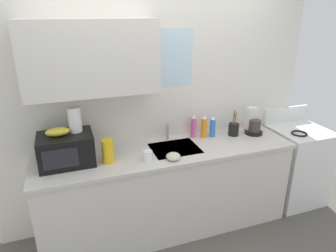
# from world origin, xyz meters

# --- Properties ---
(kitchen_wall_assembly) EXTENTS (3.28, 0.42, 2.50)m
(kitchen_wall_assembly) POSITION_xyz_m (-0.13, 0.31, 1.37)
(kitchen_wall_assembly) COLOR silver
(kitchen_wall_assembly) RESTS_ON ground
(counter_unit) EXTENTS (2.51, 0.63, 0.90)m
(counter_unit) POSITION_xyz_m (0.00, 0.00, 0.46)
(counter_unit) COLOR silver
(counter_unit) RESTS_ON ground
(sink_faucet) EXTENTS (0.03, 0.03, 0.19)m
(sink_faucet) POSITION_xyz_m (0.08, 0.24, 0.99)
(sink_faucet) COLOR #B2B5BA
(sink_faucet) RESTS_ON counter_unit
(stove_range) EXTENTS (0.60, 0.60, 1.08)m
(stove_range) POSITION_xyz_m (1.60, 0.00, 0.46)
(stove_range) COLOR white
(stove_range) RESTS_ON ground
(microwave) EXTENTS (0.46, 0.35, 0.27)m
(microwave) POSITION_xyz_m (-0.92, 0.05, 1.04)
(microwave) COLOR black
(microwave) RESTS_ON counter_unit
(banana_bunch) EXTENTS (0.20, 0.11, 0.07)m
(banana_bunch) POSITION_xyz_m (-0.97, 0.05, 1.20)
(banana_bunch) COLOR gold
(banana_bunch) RESTS_ON microwave
(paper_towel_roll) EXTENTS (0.11, 0.11, 0.22)m
(paper_towel_roll) POSITION_xyz_m (-0.82, 0.10, 1.28)
(paper_towel_roll) COLOR white
(paper_towel_roll) RESTS_ON microwave
(coffee_maker) EXTENTS (0.19, 0.21, 0.28)m
(coffee_maker) POSITION_xyz_m (1.02, 0.11, 1.00)
(coffee_maker) COLOR black
(coffee_maker) RESTS_ON counter_unit
(dish_soap_bottle_pink) EXTENTS (0.06, 0.06, 0.25)m
(dish_soap_bottle_pink) POSITION_xyz_m (0.36, 0.22, 1.02)
(dish_soap_bottle_pink) COLOR #E55999
(dish_soap_bottle_pink) RESTS_ON counter_unit
(dish_soap_bottle_orange) EXTENTS (0.06, 0.06, 0.25)m
(dish_soap_bottle_orange) POSITION_xyz_m (0.46, 0.17, 1.02)
(dish_soap_bottle_orange) COLOR orange
(dish_soap_bottle_orange) RESTS_ON counter_unit
(dish_soap_bottle_blue) EXTENTS (0.06, 0.06, 0.23)m
(dish_soap_bottle_blue) POSITION_xyz_m (0.56, 0.16, 1.01)
(dish_soap_bottle_blue) COLOR blue
(dish_soap_bottle_blue) RESTS_ON counter_unit
(cereal_canister) EXTENTS (0.10, 0.10, 0.22)m
(cereal_canister) POSITION_xyz_m (-0.58, -0.05, 1.01)
(cereal_canister) COLOR gold
(cereal_canister) RESTS_ON counter_unit
(mug_white) EXTENTS (0.08, 0.08, 0.09)m
(mug_white) POSITION_xyz_m (-0.24, -0.14, 0.95)
(mug_white) COLOR white
(mug_white) RESTS_ON counter_unit
(utensil_crock) EXTENTS (0.11, 0.11, 0.27)m
(utensil_crock) POSITION_xyz_m (0.79, 0.12, 0.97)
(utensil_crock) COLOR black
(utensil_crock) RESTS_ON counter_unit
(small_bowl) EXTENTS (0.13, 0.13, 0.06)m
(small_bowl) POSITION_xyz_m (-0.02, -0.20, 0.93)
(small_bowl) COLOR beige
(small_bowl) RESTS_ON counter_unit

